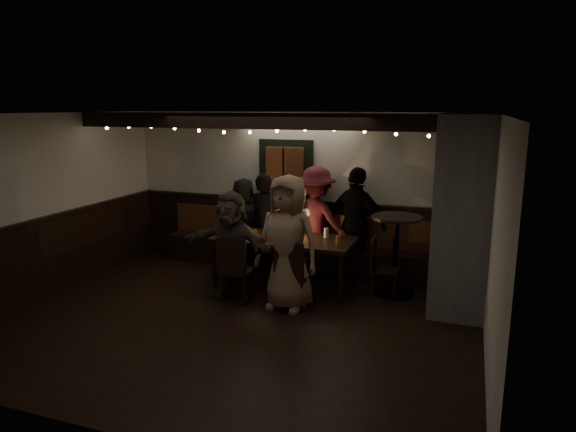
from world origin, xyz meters
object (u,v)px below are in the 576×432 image
at_px(person_e, 357,223).
at_px(dining_table, 283,242).
at_px(chair_near_left, 234,266).
at_px(person_d, 316,221).
at_px(chair_end, 379,264).
at_px(person_f, 231,246).
at_px(person_a, 244,223).
at_px(chair_near_right, 292,271).
at_px(person_g, 288,243).
at_px(high_top, 396,245).
at_px(person_b, 264,222).
at_px(person_c, 297,228).

bearing_deg(person_e, dining_table, 60.35).
relative_size(chair_near_left, person_d, 0.54).
distance_m(chair_end, person_f, 2.13).
bearing_deg(person_a, person_e, 161.14).
relative_size(chair_near_right, person_g, 0.52).
relative_size(dining_table, person_g, 1.16).
xyz_separation_m(high_top, person_f, (-2.13, -1.01, 0.05)).
distance_m(dining_table, high_top, 1.66).
distance_m(high_top, person_d, 1.45).
relative_size(chair_end, person_e, 0.48).
xyz_separation_m(person_b, person_e, (1.55, 0.09, 0.08)).
distance_m(person_c, person_f, 1.48).
bearing_deg(person_f, person_a, 117.30).
bearing_deg(person_c, person_e, -157.44).
bearing_deg(person_e, person_c, 29.44).
bearing_deg(chair_near_right, person_g, 168.31).
relative_size(high_top, person_b, 0.72).
distance_m(person_e, person_f, 2.11).
distance_m(person_b, person_e, 1.55).
xyz_separation_m(chair_near_left, chair_near_right, (0.82, 0.06, -0.00)).
xyz_separation_m(chair_end, person_g, (-1.08, -0.88, 0.43)).
distance_m(chair_near_right, person_d, 1.60).
bearing_deg(person_b, person_c, 170.00).
bearing_deg(person_c, person_b, 10.25).
xyz_separation_m(chair_near_right, high_top, (1.22, 1.06, 0.20)).
bearing_deg(chair_end, person_c, 158.81).
xyz_separation_m(person_b, person_g, (0.96, -1.48, 0.10)).
bearing_deg(person_a, person_c, 155.09).
relative_size(person_a, person_g, 0.83).
xyz_separation_m(dining_table, chair_end, (1.44, 0.08, -0.22)).
bearing_deg(person_c, chair_end, 173.25).
height_order(high_top, person_g, person_g).
bearing_deg(person_g, chair_near_right, -5.63).
relative_size(dining_table, high_top, 1.83).
distance_m(chair_near_left, person_f, 0.28).
distance_m(chair_end, person_d, 1.39).
bearing_deg(person_g, chair_near_left, -168.85).
relative_size(chair_near_right, person_f, 0.61).
distance_m(high_top, person_b, 2.28).
distance_m(chair_near_left, person_c, 1.57).
distance_m(chair_near_right, chair_end, 1.36).
relative_size(chair_near_left, high_top, 0.82).
bearing_deg(chair_end, person_g, -140.91).
relative_size(chair_end, person_c, 0.56).
bearing_deg(person_g, chair_end, 45.15).
distance_m(high_top, person_a, 2.64).
bearing_deg(chair_near_left, dining_table, 65.23).
relative_size(chair_end, person_b, 0.52).
relative_size(chair_near_right, person_a, 0.63).
distance_m(person_a, person_c, 0.98).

